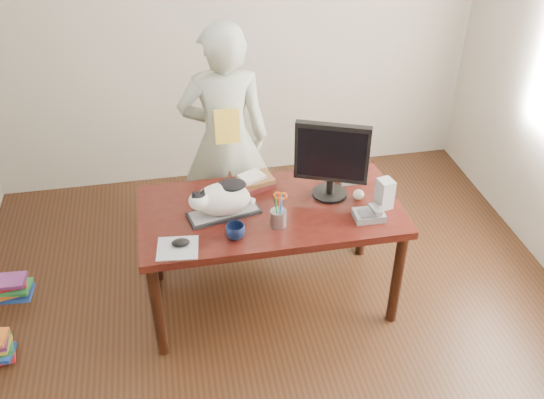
% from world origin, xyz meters
% --- Properties ---
extents(room, '(4.50, 4.50, 4.50)m').
position_xyz_m(room, '(0.00, 0.00, 1.35)').
color(room, black).
rests_on(room, ground).
extents(desk, '(1.60, 0.80, 0.75)m').
position_xyz_m(desk, '(0.00, 0.68, 0.60)').
color(desk, black).
rests_on(desk, ground).
extents(keyboard, '(0.46, 0.25, 0.03)m').
position_xyz_m(keyboard, '(-0.29, 0.59, 0.76)').
color(keyboard, black).
rests_on(keyboard, desk).
extents(cat, '(0.42, 0.28, 0.24)m').
position_xyz_m(cat, '(-0.30, 0.58, 0.87)').
color(cat, white).
rests_on(cat, keyboard).
extents(monitor, '(0.44, 0.29, 0.51)m').
position_xyz_m(monitor, '(0.39, 0.66, 1.04)').
color(monitor, black).
rests_on(monitor, desk).
extents(pen_cup, '(0.12, 0.12, 0.24)m').
position_xyz_m(pen_cup, '(0.01, 0.42, 0.82)').
color(pen_cup, gray).
rests_on(pen_cup, desk).
extents(mousepad, '(0.25, 0.23, 0.01)m').
position_xyz_m(mousepad, '(-0.58, 0.32, 0.75)').
color(mousepad, '#AEB4BB').
rests_on(mousepad, desk).
extents(mouse, '(0.11, 0.08, 0.04)m').
position_xyz_m(mouse, '(-0.56, 0.34, 0.77)').
color(mouse, black).
rests_on(mouse, mousepad).
extents(coffee_mug, '(0.16, 0.16, 0.09)m').
position_xyz_m(coffee_mug, '(-0.25, 0.36, 0.79)').
color(coffee_mug, '#0D1737').
rests_on(coffee_mug, desk).
extents(phone, '(0.18, 0.15, 0.08)m').
position_xyz_m(phone, '(0.56, 0.39, 0.78)').
color(phone, slate).
rests_on(phone, desk).
extents(speaker, '(0.10, 0.11, 0.19)m').
position_xyz_m(speaker, '(0.69, 0.49, 0.84)').
color(speaker, '#A1A1A3').
rests_on(speaker, desk).
extents(baseball, '(0.07, 0.07, 0.07)m').
position_xyz_m(baseball, '(0.56, 0.59, 0.78)').
color(baseball, silver).
rests_on(baseball, desk).
extents(book_stack, '(0.28, 0.25, 0.09)m').
position_xyz_m(book_stack, '(-0.06, 0.85, 0.79)').
color(book_stack, '#431213').
rests_on(book_stack, desk).
extents(calculator, '(0.14, 0.19, 0.06)m').
position_xyz_m(calculator, '(0.56, 0.84, 0.78)').
color(calculator, slate).
rests_on(calculator, desk).
extents(person, '(0.63, 0.42, 1.70)m').
position_xyz_m(person, '(-0.19, 1.31, 0.85)').
color(person, silver).
rests_on(person, ground).
extents(held_book, '(0.16, 0.10, 0.22)m').
position_xyz_m(held_book, '(-0.19, 1.14, 1.05)').
color(held_book, gold).
rests_on(held_book, person).
extents(book_pile_b, '(0.26, 0.20, 0.15)m').
position_xyz_m(book_pile_b, '(-1.72, 0.95, 0.07)').
color(book_pile_b, navy).
rests_on(book_pile_b, ground).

